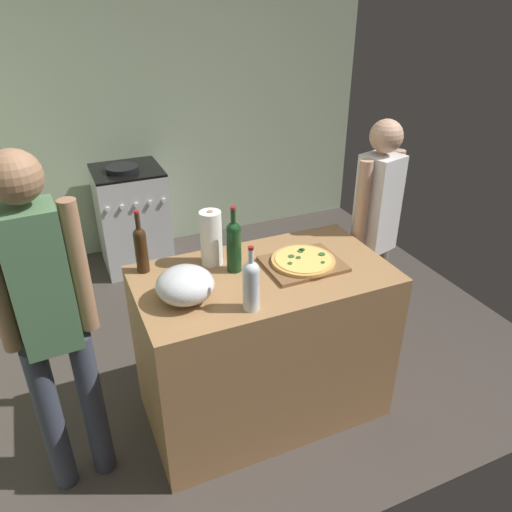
{
  "coord_description": "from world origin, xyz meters",
  "views": [
    {
      "loc": [
        -0.82,
        -1.43,
        2.23
      ],
      "look_at": [
        0.1,
        0.66,
        0.98
      ],
      "focal_mm": 34.67,
      "sensor_mm": 36.0,
      "label": 1
    }
  ],
  "objects_px": {
    "paper_towel_roll": "(211,238)",
    "person_in_stripes": "(48,315)",
    "mixing_bowl": "(185,285)",
    "wine_bottle_amber": "(251,283)",
    "wine_bottle_clear": "(234,244)",
    "wine_bottle_dark": "(141,247)",
    "stove": "(132,217)",
    "person_in_red": "(374,230)",
    "pizza": "(303,260)"
  },
  "relations": [
    {
      "from": "wine_bottle_clear",
      "to": "stove",
      "type": "relative_size",
      "value": 0.38
    },
    {
      "from": "wine_bottle_amber",
      "to": "person_in_red",
      "type": "distance_m",
      "value": 1.17
    },
    {
      "from": "wine_bottle_amber",
      "to": "stove",
      "type": "distance_m",
      "value": 2.41
    },
    {
      "from": "wine_bottle_amber",
      "to": "wine_bottle_clear",
      "type": "height_order",
      "value": "wine_bottle_clear"
    },
    {
      "from": "paper_towel_roll",
      "to": "wine_bottle_amber",
      "type": "relative_size",
      "value": 0.94
    },
    {
      "from": "wine_bottle_dark",
      "to": "person_in_stripes",
      "type": "height_order",
      "value": "person_in_stripes"
    },
    {
      "from": "mixing_bowl",
      "to": "person_in_stripes",
      "type": "bearing_deg",
      "value": 178.49
    },
    {
      "from": "paper_towel_roll",
      "to": "person_in_stripes",
      "type": "height_order",
      "value": "person_in_stripes"
    },
    {
      "from": "paper_towel_roll",
      "to": "wine_bottle_dark",
      "type": "bearing_deg",
      "value": 170.36
    },
    {
      "from": "mixing_bowl",
      "to": "wine_bottle_amber",
      "type": "height_order",
      "value": "wine_bottle_amber"
    },
    {
      "from": "mixing_bowl",
      "to": "wine_bottle_clear",
      "type": "xyz_separation_m",
      "value": [
        0.31,
        0.17,
        0.07
      ]
    },
    {
      "from": "stove",
      "to": "person_in_stripes",
      "type": "height_order",
      "value": "person_in_stripes"
    },
    {
      "from": "stove",
      "to": "person_in_red",
      "type": "relative_size",
      "value": 0.59
    },
    {
      "from": "mixing_bowl",
      "to": "wine_bottle_amber",
      "type": "distance_m",
      "value": 0.32
    },
    {
      "from": "wine_bottle_amber",
      "to": "wine_bottle_clear",
      "type": "xyz_separation_m",
      "value": [
        0.06,
        0.36,
        0.02
      ]
    },
    {
      "from": "stove",
      "to": "person_in_red",
      "type": "distance_m",
      "value": 2.22
    },
    {
      "from": "person_in_red",
      "to": "stove",
      "type": "bearing_deg",
      "value": 123.12
    },
    {
      "from": "person_in_stripes",
      "to": "mixing_bowl",
      "type": "bearing_deg",
      "value": -1.51
    },
    {
      "from": "stove",
      "to": "wine_bottle_clear",
      "type": "bearing_deg",
      "value": -84.29
    },
    {
      "from": "wine_bottle_clear",
      "to": "wine_bottle_dark",
      "type": "bearing_deg",
      "value": 157.49
    },
    {
      "from": "mixing_bowl",
      "to": "pizza",
      "type": "bearing_deg",
      "value": 6.0
    },
    {
      "from": "pizza",
      "to": "wine_bottle_amber",
      "type": "xyz_separation_m",
      "value": [
        -0.41,
        -0.25,
        0.1
      ]
    },
    {
      "from": "stove",
      "to": "paper_towel_roll",
      "type": "bearing_deg",
      "value": -86.38
    },
    {
      "from": "wine_bottle_dark",
      "to": "wine_bottle_clear",
      "type": "bearing_deg",
      "value": -22.51
    },
    {
      "from": "wine_bottle_amber",
      "to": "person_in_red",
      "type": "height_order",
      "value": "person_in_red"
    },
    {
      "from": "stove",
      "to": "person_in_stripes",
      "type": "distance_m",
      "value": 2.31
    },
    {
      "from": "wine_bottle_dark",
      "to": "pizza",
      "type": "bearing_deg",
      "value": -19.77
    },
    {
      "from": "wine_bottle_dark",
      "to": "person_in_red",
      "type": "relative_size",
      "value": 0.21
    },
    {
      "from": "paper_towel_roll",
      "to": "person_in_stripes",
      "type": "bearing_deg",
      "value": -161.59
    },
    {
      "from": "wine_bottle_amber",
      "to": "person_in_stripes",
      "type": "distance_m",
      "value": 0.88
    },
    {
      "from": "mixing_bowl",
      "to": "wine_bottle_clear",
      "type": "bearing_deg",
      "value": 28.85
    },
    {
      "from": "person_in_stripes",
      "to": "person_in_red",
      "type": "xyz_separation_m",
      "value": [
        1.9,
        0.31,
        -0.1
      ]
    },
    {
      "from": "wine_bottle_amber",
      "to": "person_in_red",
      "type": "relative_size",
      "value": 0.2
    },
    {
      "from": "mixing_bowl",
      "to": "wine_bottle_amber",
      "type": "relative_size",
      "value": 0.86
    },
    {
      "from": "wine_bottle_dark",
      "to": "stove",
      "type": "bearing_deg",
      "value": 82.43
    },
    {
      "from": "person_in_red",
      "to": "mixing_bowl",
      "type": "bearing_deg",
      "value": -166.04
    },
    {
      "from": "wine_bottle_amber",
      "to": "wine_bottle_clear",
      "type": "distance_m",
      "value": 0.36
    },
    {
      "from": "wine_bottle_amber",
      "to": "person_in_red",
      "type": "xyz_separation_m",
      "value": [
        1.05,
        0.51,
        -0.16
      ]
    },
    {
      "from": "mixing_bowl",
      "to": "stove",
      "type": "xyz_separation_m",
      "value": [
        0.11,
        2.14,
        -0.56
      ]
    },
    {
      "from": "pizza",
      "to": "wine_bottle_amber",
      "type": "bearing_deg",
      "value": -148.02
    },
    {
      "from": "pizza",
      "to": "person_in_red",
      "type": "bearing_deg",
      "value": 21.65
    },
    {
      "from": "wine_bottle_amber",
      "to": "paper_towel_roll",
      "type": "bearing_deg",
      "value": 92.8
    },
    {
      "from": "paper_towel_roll",
      "to": "person_in_red",
      "type": "relative_size",
      "value": 0.19
    },
    {
      "from": "wine_bottle_dark",
      "to": "person_in_red",
      "type": "distance_m",
      "value": 1.43
    },
    {
      "from": "pizza",
      "to": "person_in_stripes",
      "type": "distance_m",
      "value": 1.26
    },
    {
      "from": "wine_bottle_clear",
      "to": "person_in_stripes",
      "type": "bearing_deg",
      "value": -170.28
    },
    {
      "from": "wine_bottle_clear",
      "to": "wine_bottle_dark",
      "type": "relative_size",
      "value": 1.05
    },
    {
      "from": "pizza",
      "to": "stove",
      "type": "xyz_separation_m",
      "value": [
        -0.55,
        2.07,
        -0.51
      ]
    },
    {
      "from": "mixing_bowl",
      "to": "wine_bottle_dark",
      "type": "distance_m",
      "value": 0.38
    },
    {
      "from": "mixing_bowl",
      "to": "paper_towel_roll",
      "type": "distance_m",
      "value": 0.38
    }
  ]
}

